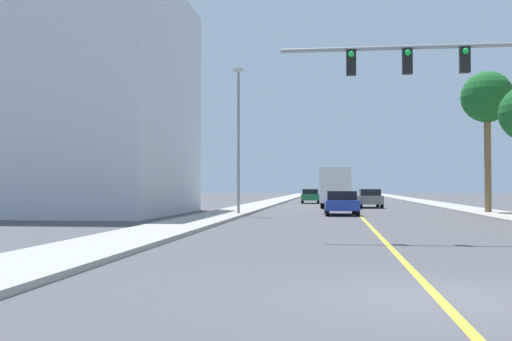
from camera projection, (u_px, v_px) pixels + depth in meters
The scene contains 13 objects.
ground at pixel (352, 207), 51.01m from camera, with size 192.00×192.00×0.00m, color #47474C.
sidewalk_left at pixel (258, 206), 52.01m from camera, with size 2.78×168.00×0.15m, color #9E9B93.
sidewalk_right at pixel (449, 206), 50.01m from camera, with size 2.78×168.00×0.15m, color #9E9B93.
lane_marking_center at pixel (352, 207), 51.01m from camera, with size 0.16×144.00×0.01m, color yellow.
building_left_near at pixel (45, 103), 38.06m from camera, with size 17.02×14.06×14.00m, color silver.
traffic_signal_mast at pixel (493, 83), 19.31m from camera, with size 10.43×0.36×6.49m.
street_lamp at pixel (239, 133), 35.75m from camera, with size 0.56×0.28×8.59m.
palm_far at pixel (487, 99), 37.46m from camera, with size 3.17×3.17×8.72m.
car_green at pixel (310, 196), 61.47m from camera, with size 1.91×4.02×1.45m.
car_yellow at pixel (367, 196), 61.15m from camera, with size 1.98×4.57×1.35m.
car_gray at pixel (370, 198), 48.77m from camera, with size 1.95×4.35×1.50m.
car_blue at pixel (341, 203), 36.43m from camera, with size 2.08×4.62×1.45m.
delivery_truck at pixel (337, 187), 49.22m from camera, with size 2.63×8.12×3.18m.
Camera 1 is at (-1.62, -9.68, 1.73)m, focal length 42.44 mm.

